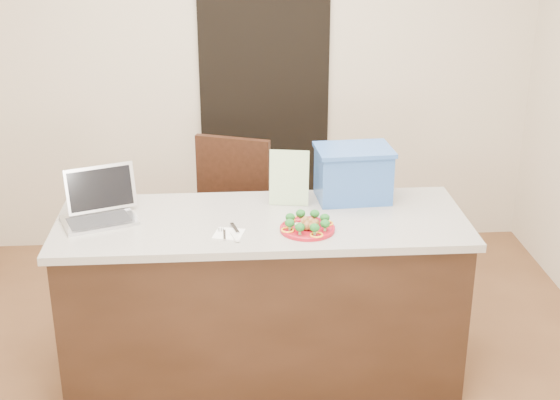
{
  "coord_description": "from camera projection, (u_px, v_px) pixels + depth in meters",
  "views": [
    {
      "loc": [
        -0.15,
        -3.34,
        2.47
      ],
      "look_at": [
        0.09,
        0.2,
        1.04
      ],
      "focal_mm": 50.0,
      "sensor_mm": 36.0,
      "label": 1
    }
  ],
  "objects": [
    {
      "name": "room_shell",
      "position": [
        263.0,
        95.0,
        3.42
      ],
      "size": [
        4.0,
        4.0,
        4.0
      ],
      "color": "white",
      "rests_on": "ground"
    },
    {
      "name": "doorway",
      "position": [
        265.0,
        111.0,
        5.49
      ],
      "size": [
        0.9,
        0.02,
        2.0
      ],
      "primitive_type": "cube",
      "color": "black",
      "rests_on": "ground"
    },
    {
      "name": "island",
      "position": [
        263.0,
        299.0,
        4.08
      ],
      "size": [
        2.06,
        0.76,
        0.92
      ],
      "color": "black",
      "rests_on": "ground"
    },
    {
      "name": "plate",
      "position": [
        307.0,
        228.0,
        3.77
      ],
      "size": [
        0.27,
        0.27,
        0.02
      ],
      "rotation": [
        0.0,
        0.0,
        0.39
      ],
      "color": "maroon",
      "rests_on": "island"
    },
    {
      "name": "meatballs",
      "position": [
        308.0,
        223.0,
        3.77
      ],
      "size": [
        0.11,
        0.11,
        0.04
      ],
      "color": "brown",
      "rests_on": "plate"
    },
    {
      "name": "broccoli",
      "position": [
        307.0,
        220.0,
        3.76
      ],
      "size": [
        0.22,
        0.22,
        0.04
      ],
      "color": "#144B1A",
      "rests_on": "plate"
    },
    {
      "name": "pepper_rings",
      "position": [
        307.0,
        227.0,
        3.77
      ],
      "size": [
        0.26,
        0.26,
        0.01
      ],
      "color": "#FCA11A",
      "rests_on": "plate"
    },
    {
      "name": "napkin",
      "position": [
        229.0,
        234.0,
        3.73
      ],
      "size": [
        0.16,
        0.16,
        0.01
      ],
      "primitive_type": "cube",
      "rotation": [
        0.0,
        0.0,
        -0.25
      ],
      "color": "white",
      "rests_on": "island"
    },
    {
      "name": "fork",
      "position": [
        224.0,
        232.0,
        3.74
      ],
      "size": [
        0.03,
        0.14,
        0.0
      ],
      "rotation": [
        0.0,
        0.0,
        0.01
      ],
      "color": "#B9B9BE",
      "rests_on": "napkin"
    },
    {
      "name": "knife",
      "position": [
        235.0,
        234.0,
        3.71
      ],
      "size": [
        0.05,
        0.22,
        0.01
      ],
      "rotation": [
        0.0,
        0.0,
        0.25
      ],
      "color": "silver",
      "rests_on": "napkin"
    },
    {
      "name": "yogurt_bottle",
      "position": [
        298.0,
        228.0,
        3.73
      ],
      "size": [
        0.04,
        0.04,
        0.07
      ],
      "rotation": [
        0.0,
        0.0,
        0.02
      ],
      "color": "white",
      "rests_on": "island"
    },
    {
      "name": "laptop",
      "position": [
        100.0,
        205.0,
        3.9
      ],
      "size": [
        0.41,
        0.39,
        0.25
      ],
      "rotation": [
        0.0,
        0.0,
        0.37
      ],
      "color": "#B0B0B4",
      "rests_on": "island"
    },
    {
      "name": "leaflet",
      "position": [
        289.0,
        178.0,
        4.04
      ],
      "size": [
        0.21,
        0.08,
        0.29
      ],
      "primitive_type": "cube",
      "rotation": [
        -0.14,
        0.0,
        -0.17
      ],
      "color": "white",
      "rests_on": "island"
    },
    {
      "name": "blue_box",
      "position": [
        353.0,
        173.0,
        4.11
      ],
      "size": [
        0.41,
        0.31,
        0.29
      ],
      "rotation": [
        0.0,
        0.0,
        0.07
      ],
      "color": "#2C57A2",
      "rests_on": "island"
    },
    {
      "name": "chair",
      "position": [
        234.0,
        215.0,
        4.76
      ],
      "size": [
        0.6,
        0.62,
        1.06
      ],
      "rotation": [
        0.0,
        0.0,
        -0.36
      ],
      "color": "black",
      "rests_on": "ground"
    }
  ]
}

